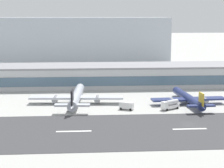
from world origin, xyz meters
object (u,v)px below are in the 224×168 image
terminal_building (122,75)px  distant_hotel_block (76,41)px  airliner_gold_tail_gate_2 (189,99)px  service_baggage_tug_0 (71,109)px  service_box_truck_2 (126,105)px  airliner_black_tail_gate_1 (76,97)px  service_fuel_truck_1 (170,105)px

terminal_building → distant_hotel_block: bearing=105.3°
airliner_gold_tail_gate_2 → service_baggage_tug_0: airliner_gold_tail_gate_2 is taller
terminal_building → distant_hotel_block: size_ratio=1.05×
service_box_truck_2 → distant_hotel_block: bearing=122.9°
distant_hotel_block → airliner_black_tail_gate_1: size_ratio=3.18×
airliner_gold_tail_gate_2 → service_fuel_truck_1: 12.55m
terminal_building → distant_hotel_block: distant_hotel_block is taller
airliner_gold_tail_gate_2 → service_baggage_tug_0: 52.22m
airliner_black_tail_gate_1 → service_baggage_tug_0: airliner_black_tail_gate_1 is taller
distant_hotel_block → service_baggage_tug_0: bearing=-89.5°
distant_hotel_block → service_box_truck_2: size_ratio=22.90×
distant_hotel_block → airliner_black_tail_gate_1: (3.24, -143.84, -15.47)m
terminal_building → service_baggage_tug_0: terminal_building is taller
airliner_gold_tail_gate_2 → service_box_truck_2: airliner_gold_tail_gate_2 is taller
service_baggage_tug_0 → service_box_truck_2: (23.18, 1.09, 0.74)m
airliner_gold_tail_gate_2 → service_baggage_tug_0: bearing=95.1°
terminal_building → service_baggage_tug_0: bearing=-115.3°
service_fuel_truck_1 → service_box_truck_2: service_fuel_truck_1 is taller
airliner_black_tail_gate_1 → service_baggage_tug_0: size_ratio=13.01×
airliner_black_tail_gate_1 → service_box_truck_2: bearing=-115.0°
service_fuel_truck_1 → service_box_truck_2: bearing=-33.2°
airliner_black_tail_gate_1 → service_baggage_tug_0: (-1.90, -12.76, -2.04)m
distant_hotel_block → service_baggage_tug_0: size_ratio=41.41×
airliner_black_tail_gate_1 → service_box_truck_2: airliner_black_tail_gate_1 is taller
terminal_building → service_box_truck_2: size_ratio=23.97×
service_fuel_truck_1 → service_box_truck_2: 18.37m
terminal_building → service_baggage_tug_0: (-26.24, -55.59, -4.87)m
terminal_building → airliner_gold_tail_gate_2: (25.36, -47.75, -3.24)m
service_fuel_truck_1 → distant_hotel_block: bearing=-105.7°
airliner_black_tail_gate_1 → service_fuel_truck_1: bearing=-103.6°
distant_hotel_block → service_box_truck_2: distant_hotel_block is taller
terminal_building → airliner_black_tail_gate_1: 49.34m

